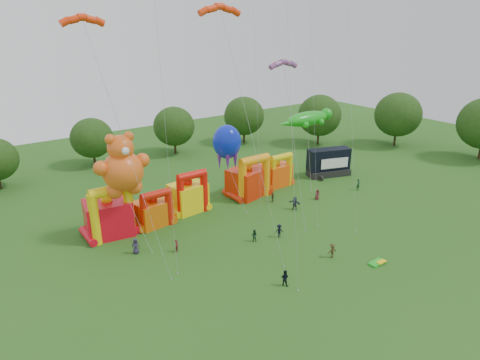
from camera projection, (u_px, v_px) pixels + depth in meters
ground at (362, 298)px, 42.24m from camera, size 160.00×160.00×0.00m
tree_ring at (356, 243)px, 39.86m from camera, size 121.05×123.12×12.07m
bouncy_castle_0 at (109, 216)px, 53.70m from camera, size 6.23×5.29×7.14m
bouncy_castle_1 at (154, 211)px, 56.69m from camera, size 4.93×4.15×5.23m
bouncy_castle_2 at (189, 195)px, 60.68m from camera, size 5.16×4.31×6.30m
bouncy_castle_3 at (249, 180)px, 65.96m from camera, size 6.62×5.78×6.82m
bouncy_castle_4 at (277, 173)px, 70.26m from camera, size 4.69×3.81×5.65m
stage_trailer at (329, 163)px, 74.72m from camera, size 7.92×5.00×4.86m
teddy_bear_kite at (125, 175)px, 50.91m from camera, size 6.89×7.73×13.64m
gecko_kite at (309, 149)px, 71.30m from camera, size 12.16×9.29×11.24m
octopus_kite at (230, 156)px, 62.61m from camera, size 4.20×8.30×11.60m
parafoil_kites at (213, 148)px, 46.90m from camera, size 29.51×13.52×28.18m
diamond_kites at (272, 101)px, 48.67m from camera, size 25.76×20.75×42.33m
folded_kite_bundle at (377, 263)px, 48.10m from camera, size 2.02×1.13×0.31m
spectator_0 at (136, 246)px, 49.94m from camera, size 1.10×0.91×1.93m
spectator_1 at (177, 246)px, 50.37m from camera, size 0.65×0.68×1.57m
spectator_2 at (254, 235)px, 52.82m from camera, size 0.95×0.97×1.57m
spectator_3 at (279, 231)px, 53.77m from camera, size 1.28×1.09×1.72m
spectator_4 at (273, 197)px, 64.20m from camera, size 0.97×0.77×1.53m
spectator_5 at (295, 203)px, 61.58m from camera, size 1.23×1.91×1.97m
spectator_6 at (317, 194)px, 65.06m from camera, size 0.92×0.75×1.64m
spectator_7 at (358, 185)px, 68.63m from camera, size 0.78×0.62×1.88m
spectator_8 at (285, 278)px, 43.99m from camera, size 0.99×1.06×1.75m
spectator_9 at (332, 251)px, 49.13m from camera, size 1.21×0.80×1.75m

